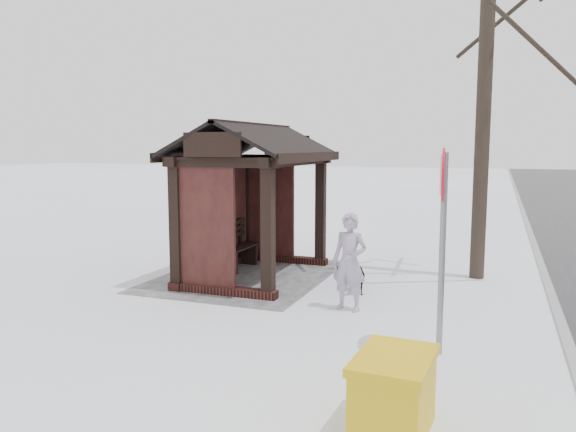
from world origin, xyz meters
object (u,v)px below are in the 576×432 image
object	(u,v)px
dog	(356,276)
road_sign	(442,209)
pedestrian	(350,262)
bus_shelter	(248,170)
grit_bin	(394,394)

from	to	relation	value
dog	road_sign	size ratio (longest dim) A/B	0.27
road_sign	dog	bearing A→B (deg)	-150.93
pedestrian	dog	size ratio (longest dim) A/B	2.27
dog	road_sign	distance (m)	3.48
bus_shelter	pedestrian	size ratio (longest dim) A/B	2.27
pedestrian	dog	bearing A→B (deg)	108.70
bus_shelter	dog	distance (m)	3.03
bus_shelter	grit_bin	xyz separation A→B (m)	(5.28, 3.88, -1.78)
dog	road_sign	xyz separation A→B (m)	(2.60, 1.72, 1.56)
bus_shelter	dog	size ratio (longest dim) A/B	5.15
dog	pedestrian	bearing A→B (deg)	-103.91
pedestrian	road_sign	xyz separation A→B (m)	(1.47, 1.55, 1.07)
bus_shelter	road_sign	distance (m)	5.10
grit_bin	road_sign	distance (m)	2.67
grit_bin	road_sign	xyz separation A→B (m)	(-2.22, 0.18, 1.48)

